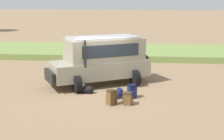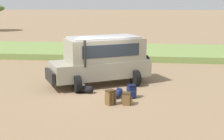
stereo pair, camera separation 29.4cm
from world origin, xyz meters
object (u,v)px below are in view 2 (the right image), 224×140
at_px(duffel_bag_low_black_case, 84,89).
at_px(duffel_bag_soft_canvas, 118,93).
at_px(backpack_cluster_center, 127,99).
at_px(backpack_beside_front_wheel, 132,91).
at_px(backpack_near_rear_wheel, 110,97).
at_px(safari_vehicle, 102,59).

relative_size(duffel_bag_low_black_case, duffel_bag_soft_canvas, 1.03).
height_order(backpack_cluster_center, duffel_bag_soft_canvas, backpack_cluster_center).
height_order(backpack_beside_front_wheel, backpack_cluster_center, backpack_beside_front_wheel).
xyz_separation_m(backpack_cluster_center, duffel_bag_soft_canvas, (-0.48, 1.04, -0.08)).
bearing_deg(backpack_cluster_center, backpack_beside_front_wheel, 81.33).
relative_size(backpack_near_rear_wheel, duffel_bag_low_black_case, 0.65).
bearing_deg(safari_vehicle, backpack_beside_front_wheel, -53.31).
xyz_separation_m(safari_vehicle, duffel_bag_soft_canvas, (1.00, -2.11, -1.13)).
bearing_deg(safari_vehicle, duffel_bag_low_black_case, -110.44).
distance_m(safari_vehicle, backpack_beside_front_wheel, 2.91).
height_order(safari_vehicle, duffel_bag_soft_canvas, safari_vehicle).
distance_m(safari_vehicle, backpack_cluster_center, 3.63).
xyz_separation_m(backpack_beside_front_wheel, duffel_bag_low_black_case, (-2.25, 0.52, -0.10)).
bearing_deg(backpack_beside_front_wheel, safari_vehicle, 126.69).
bearing_deg(backpack_cluster_center, backpack_near_rear_wheel, -174.17).
bearing_deg(duffel_bag_soft_canvas, backpack_cluster_center, -65.01).
bearing_deg(backpack_near_rear_wheel, backpack_cluster_center, 5.83).
relative_size(safari_vehicle, duffel_bag_soft_canvas, 5.77).
bearing_deg(backpack_cluster_center, duffel_bag_low_black_case, 144.81).
bearing_deg(backpack_beside_front_wheel, duffel_bag_low_black_case, 166.88).
bearing_deg(duffel_bag_low_black_case, backpack_near_rear_wheel, -47.18).
bearing_deg(backpack_beside_front_wheel, backpack_cluster_center, -98.67).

